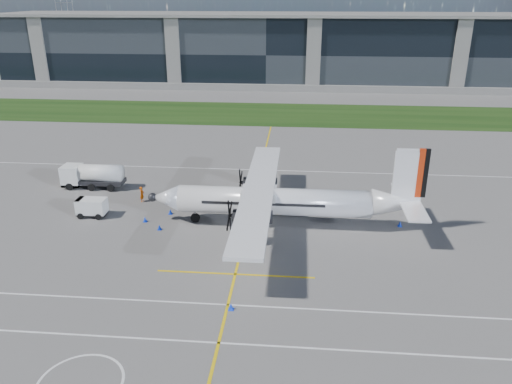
# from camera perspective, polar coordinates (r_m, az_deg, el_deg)

# --- Properties ---
(ground) EXTENTS (400.00, 400.00, 0.00)m
(ground) POSITION_cam_1_polar(r_m,az_deg,el_deg) (81.22, -0.37, 7.70)
(ground) COLOR #575452
(ground) RESTS_ON ground
(grass_strip) EXTENTS (400.00, 18.00, 0.04)m
(grass_strip) POSITION_cam_1_polar(r_m,az_deg,el_deg) (88.96, 0.12, 8.96)
(grass_strip) COLOR black
(grass_strip) RESTS_ON ground
(terminal_building) EXTENTS (120.00, 20.00, 15.00)m
(terminal_building) POSITION_cam_1_polar(r_m,az_deg,el_deg) (119.29, 1.49, 15.87)
(terminal_building) COLOR black
(terminal_building) RESTS_ON ground
(tree_line) EXTENTS (400.00, 6.00, 6.00)m
(tree_line) POSITION_cam_1_polar(r_m,az_deg,el_deg) (179.36, 2.75, 16.40)
(tree_line) COLOR black
(tree_line) RESTS_ON ground
(pylon_west) EXTENTS (9.00, 4.60, 30.00)m
(pylon_west) POSITION_cam_1_polar(r_m,az_deg,el_deg) (207.78, -21.07, 19.13)
(pylon_west) COLOR gray
(pylon_west) RESTS_ON ground
(yellow_taxiway_centerline) EXTENTS (0.20, 70.00, 0.01)m
(yellow_taxiway_centerline) POSITION_cam_1_polar(r_m,az_deg,el_deg) (52.49, -0.18, -0.34)
(yellow_taxiway_centerline) COLOR yellow
(yellow_taxiway_centerline) RESTS_ON ground
(white_lane_line) EXTENTS (90.00, 0.15, 0.01)m
(white_lane_line) POSITION_cam_1_polar(r_m,az_deg,el_deg) (32.29, -9.78, -16.34)
(white_lane_line) COLOR white
(white_lane_line) RESTS_ON ground
(turboprop_aircraft) EXTENTS (24.51, 25.42, 7.62)m
(turboprop_aircraft) POSITION_cam_1_polar(r_m,az_deg,el_deg) (44.26, 3.26, 0.61)
(turboprop_aircraft) COLOR white
(turboprop_aircraft) RESTS_ON ground
(fuel_tanker_truck) EXTENTS (7.00, 2.27, 2.62)m
(fuel_tanker_truck) POSITION_cam_1_polar(r_m,az_deg,el_deg) (57.09, -18.58, 1.74)
(fuel_tanker_truck) COLOR white
(fuel_tanker_truck) RESTS_ON ground
(baggage_tug) EXTENTS (2.88, 1.73, 1.73)m
(baggage_tug) POSITION_cam_1_polar(r_m,az_deg,el_deg) (49.77, -18.24, -1.70)
(baggage_tug) COLOR silver
(baggage_tug) RESTS_ON ground
(ground_crew_person) EXTENTS (0.65, 0.82, 1.82)m
(ground_crew_person) POSITION_cam_1_polar(r_m,az_deg,el_deg) (51.84, -12.92, -0.13)
(ground_crew_person) COLOR #F25907
(ground_crew_person) RESTS_ON ground
(safety_cone_fwd) EXTENTS (0.36, 0.36, 0.50)m
(safety_cone_fwd) POSITION_cam_1_polar(r_m,az_deg,el_deg) (47.47, -12.56, -3.06)
(safety_cone_fwd) COLOR #0D33DD
(safety_cone_fwd) RESTS_ON ground
(safety_cone_nose_stbd) EXTENTS (0.36, 0.36, 0.50)m
(safety_cone_nose_stbd) POSITION_cam_1_polar(r_m,az_deg,el_deg) (48.62, -9.76, -2.22)
(safety_cone_nose_stbd) COLOR #0D33DD
(safety_cone_nose_stbd) RESTS_ON ground
(safety_cone_portwing) EXTENTS (0.36, 0.36, 0.50)m
(safety_cone_portwing) POSITION_cam_1_polar(r_m,az_deg,el_deg) (34.31, -2.88, -12.93)
(safety_cone_portwing) COLOR #0D33DD
(safety_cone_portwing) RESTS_ON ground
(safety_cone_nose_port) EXTENTS (0.36, 0.36, 0.50)m
(safety_cone_nose_port) POSITION_cam_1_polar(r_m,az_deg,el_deg) (45.65, -10.98, -3.96)
(safety_cone_nose_port) COLOR #0D33DD
(safety_cone_nose_port) RESTS_ON ground
(safety_cone_tail) EXTENTS (0.36, 0.36, 0.50)m
(safety_cone_tail) POSITION_cam_1_polar(r_m,az_deg,el_deg) (47.29, 16.12, -3.52)
(safety_cone_tail) COLOR #0D33DD
(safety_cone_tail) RESTS_ON ground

